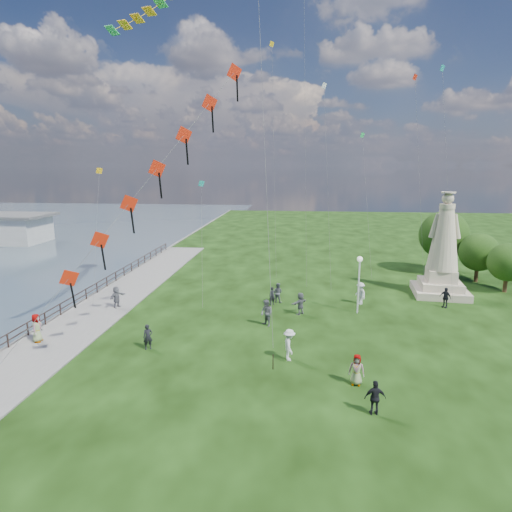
# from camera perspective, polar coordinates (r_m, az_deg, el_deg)

# --- Properties ---
(waterfront) EXTENTS (200.00, 200.00, 1.51)m
(waterfront) POSITION_cam_1_polar(r_m,az_deg,el_deg) (35.07, -23.87, -8.08)
(waterfront) COLOR #354450
(waterfront) RESTS_ON ground
(statue) EXTENTS (4.92, 4.92, 9.14)m
(statue) POSITION_cam_1_polar(r_m,az_deg,el_deg) (41.07, 23.63, -0.12)
(statue) COLOR beige
(statue) RESTS_ON ground
(lamppost) EXTENTS (0.42, 0.42, 4.55)m
(lamppost) POSITION_cam_1_polar(r_m,az_deg,el_deg) (33.86, 13.60, -2.15)
(lamppost) COLOR silver
(lamppost) RESTS_ON ground
(tree_row) EXTENTS (7.80, 11.17, 6.65)m
(tree_row) POSITION_cam_1_polar(r_m,az_deg,el_deg) (48.09, 25.80, 1.52)
(tree_row) COLOR #382314
(tree_row) RESTS_ON ground
(person_0) EXTENTS (0.71, 0.62, 1.62)m
(person_0) POSITION_cam_1_polar(r_m,az_deg,el_deg) (28.11, -14.22, -10.42)
(person_0) COLOR black
(person_0) RESTS_ON ground
(person_1) EXTENTS (1.07, 1.09, 1.95)m
(person_1) POSITION_cam_1_polar(r_m,az_deg,el_deg) (30.92, 1.41, -7.63)
(person_1) COLOR #595960
(person_1) RESTS_ON ground
(person_2) EXTENTS (0.86, 1.33, 1.91)m
(person_2) POSITION_cam_1_polar(r_m,az_deg,el_deg) (25.87, 4.46, -11.73)
(person_2) COLOR silver
(person_2) RESTS_ON ground
(person_3) EXTENTS (1.02, 0.58, 1.68)m
(person_3) POSITION_cam_1_polar(r_m,az_deg,el_deg) (21.49, 15.61, -17.75)
(person_3) COLOR black
(person_3) RESTS_ON ground
(person_4) EXTENTS (0.90, 0.64, 1.68)m
(person_4) POSITION_cam_1_polar(r_m,az_deg,el_deg) (23.81, 13.27, -14.54)
(person_4) COLOR #595960
(person_4) RESTS_ON ground
(person_5) EXTENTS (1.22, 1.77, 1.75)m
(person_5) POSITION_cam_1_polar(r_m,az_deg,el_deg) (36.41, -18.08, -5.35)
(person_5) COLOR #595960
(person_5) RESTS_ON ground
(person_6) EXTENTS (0.65, 0.54, 1.52)m
(person_6) POSITION_cam_1_polar(r_m,az_deg,el_deg) (35.60, 2.20, -5.33)
(person_6) COLOR black
(person_6) RESTS_ON ground
(person_7) EXTENTS (0.95, 0.76, 1.69)m
(person_7) POSITION_cam_1_polar(r_m,az_deg,el_deg) (36.21, 2.91, -4.90)
(person_7) COLOR #595960
(person_7) RESTS_ON ground
(person_8) EXTENTS (1.10, 1.35, 1.86)m
(person_8) POSITION_cam_1_polar(r_m,az_deg,el_deg) (36.73, 13.75, -4.86)
(person_8) COLOR silver
(person_8) RESTS_ON ground
(person_9) EXTENTS (1.04, 1.06, 1.68)m
(person_9) POSITION_cam_1_polar(r_m,az_deg,el_deg) (38.13, 23.93, -5.08)
(person_9) COLOR black
(person_9) RESTS_ON ground
(person_10) EXTENTS (0.69, 0.99, 1.88)m
(person_10) POSITION_cam_1_polar(r_m,az_deg,el_deg) (31.51, -27.19, -8.69)
(person_10) COLOR #595960
(person_10) RESTS_ON ground
(person_11) EXTENTS (1.58, 1.68, 1.74)m
(person_11) POSITION_cam_1_polar(r_m,az_deg,el_deg) (33.49, 5.94, -6.32)
(person_11) COLOR #595960
(person_11) RESTS_ON ground
(red_kite_train) EXTENTS (11.64, 9.35, 17.40)m
(red_kite_train) POSITION_cam_1_polar(r_m,az_deg,el_deg) (25.46, -13.39, 10.49)
(red_kite_train) COLOR black
(red_kite_train) RESTS_ON ground
(small_kites) EXTENTS (30.87, 16.62, 32.75)m
(small_kites) POSITION_cam_1_polar(r_m,az_deg,el_deg) (41.97, 7.25, 17.02)
(small_kites) COLOR teal
(small_kites) RESTS_ON ground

